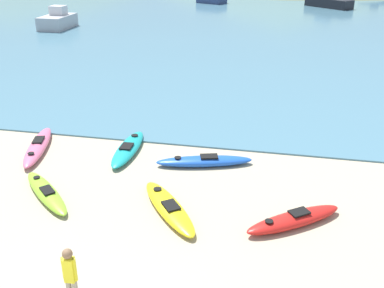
% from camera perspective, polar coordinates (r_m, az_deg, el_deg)
% --- Properties ---
extents(bay_water, '(160.00, 70.00, 0.06)m').
position_cam_1_polar(bay_water, '(50.53, 7.51, 16.34)').
color(bay_water, teal).
rests_on(bay_water, ground_plane).
extents(kayak_on_sand_0, '(1.57, 3.50, 0.38)m').
position_cam_1_polar(kayak_on_sand_0, '(17.34, -18.97, -0.27)').
color(kayak_on_sand_0, '#E5668C').
rests_on(kayak_on_sand_0, ground_plane).
extents(kayak_on_sand_1, '(2.76, 2.26, 0.39)m').
position_cam_1_polar(kayak_on_sand_1, '(12.58, 12.83, -9.30)').
color(kayak_on_sand_1, red).
rests_on(kayak_on_sand_1, ground_plane).
extents(kayak_on_sand_2, '(3.34, 1.50, 0.36)m').
position_cam_1_polar(kayak_on_sand_2, '(15.34, 1.57, -2.18)').
color(kayak_on_sand_2, blue).
rests_on(kayak_on_sand_2, ground_plane).
extents(kayak_on_sand_4, '(2.46, 2.95, 0.32)m').
position_cam_1_polar(kayak_on_sand_4, '(12.86, -2.96, -8.03)').
color(kayak_on_sand_4, yellow).
rests_on(kayak_on_sand_4, ground_plane).
extents(kayak_on_sand_5, '(2.63, 2.51, 0.31)m').
position_cam_1_polar(kayak_on_sand_5, '(14.24, -18.03, -5.86)').
color(kayak_on_sand_5, '#8CCC2D').
rests_on(kayak_on_sand_5, ground_plane).
extents(kayak_on_sand_6, '(0.83, 3.18, 0.34)m').
position_cam_1_polar(kayak_on_sand_6, '(16.43, -8.12, -0.58)').
color(kayak_on_sand_6, teal).
rests_on(kayak_on_sand_6, ground_plane).
extents(person_near_foreground, '(0.31, 0.21, 1.55)m').
position_cam_1_polar(person_near_foreground, '(9.71, -15.20, -15.89)').
color(person_near_foreground, gray).
rests_on(person_near_foreground, ground_plane).
extents(moored_boat_0, '(2.14, 3.64, 1.84)m').
position_cam_1_polar(moored_boat_0, '(41.67, -16.70, 14.78)').
color(moored_boat_0, '#B2B2B7').
rests_on(moored_boat_0, bay_water).
extents(moored_boat_3, '(5.27, 4.92, 1.65)m').
position_cam_1_polar(moored_boat_3, '(55.32, 16.94, 16.87)').
color(moored_boat_3, black).
rests_on(moored_boat_3, bay_water).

